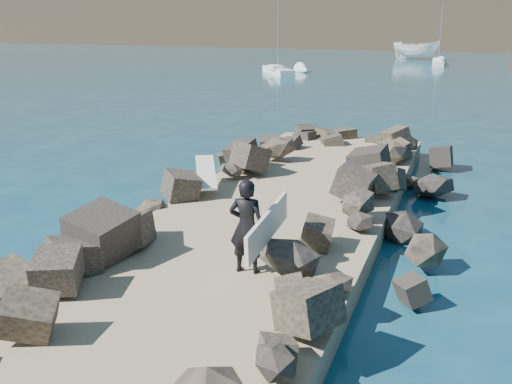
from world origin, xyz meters
TOP-DOWN VIEW (x-y plane):
  - ground at (0.00, 0.00)m, footprint 800.00×800.00m
  - jetty at (0.00, -2.00)m, footprint 6.00×26.00m
  - riprap_left at (-2.90, -1.50)m, footprint 2.60×22.00m
  - riprap_right at (2.90, -1.50)m, footprint 2.60×22.00m
  - surfboard_resting at (-2.54, 1.44)m, footprint 1.54×2.23m
  - boat_imported at (-2.93, 69.93)m, footprint 6.99×4.11m
  - surfer_with_board at (0.83, -3.59)m, footprint 0.90×2.48m
  - sailboat_b at (0.70, 60.19)m, footprint 1.71×5.84m
  - sailboat_a at (-14.05, 42.98)m, footprint 5.15×6.54m

SIDE VIEW (x-z plane):
  - ground at x=0.00m, z-range 0.00..0.00m
  - jetty at x=0.00m, z-range 0.00..0.60m
  - sailboat_a at x=-14.05m, z-range -3.82..4.51m
  - sailboat_b at x=0.70m, z-range -3.20..3.89m
  - riprap_left at x=-2.90m, z-range 0.00..1.00m
  - riprap_right at x=2.90m, z-range 0.00..1.00m
  - surfboard_resting at x=-2.54m, z-range 1.00..1.07m
  - boat_imported at x=-2.93m, z-range 0.00..2.54m
  - surfer_with_board at x=0.83m, z-range 0.61..2.60m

